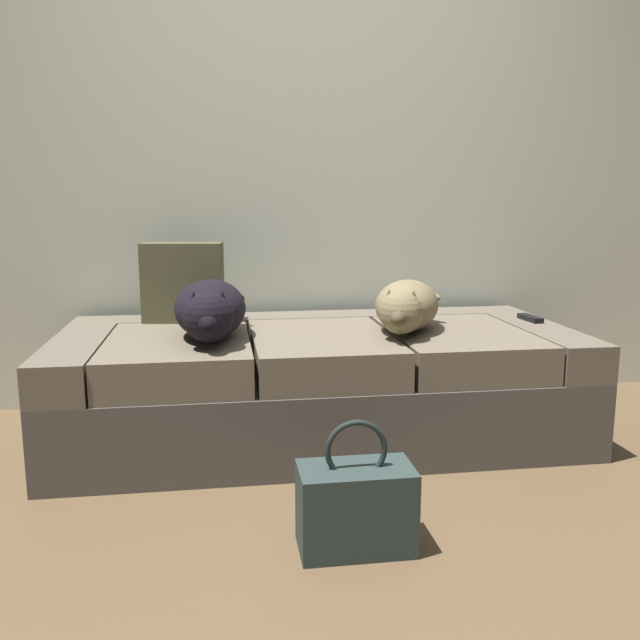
% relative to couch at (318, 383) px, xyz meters
% --- Properties ---
extents(ground_plane, '(10.00, 10.00, 0.00)m').
position_rel_couch_xyz_m(ground_plane, '(0.00, -1.12, -0.22)').
color(ground_plane, brown).
extents(back_wall, '(6.40, 0.10, 2.80)m').
position_rel_couch_xyz_m(back_wall, '(0.00, 0.59, 1.18)').
color(back_wall, silver).
rests_on(back_wall, ground).
extents(couch, '(2.06, 0.95, 0.44)m').
position_rel_couch_xyz_m(couch, '(0.00, 0.00, 0.00)').
color(couch, '#4F4A45').
rests_on(couch, ground).
extents(dog_dark, '(0.29, 0.65, 0.22)m').
position_rel_couch_xyz_m(dog_dark, '(-0.43, -0.10, 0.33)').
color(dog_dark, black).
rests_on(dog_dark, couch).
extents(dog_tan, '(0.40, 0.57, 0.20)m').
position_rel_couch_xyz_m(dog_tan, '(0.34, -0.08, 0.33)').
color(dog_tan, olive).
rests_on(dog_tan, couch).
extents(tv_remote, '(0.06, 0.15, 0.02)m').
position_rel_couch_xyz_m(tv_remote, '(0.95, 0.06, 0.23)').
color(tv_remote, black).
rests_on(tv_remote, couch).
extents(throw_pillow, '(0.35, 0.17, 0.34)m').
position_rel_couch_xyz_m(throw_pillow, '(-0.55, 0.27, 0.39)').
color(throw_pillow, '#4E4B30').
rests_on(throw_pillow, couch).
extents(handbag, '(0.32, 0.18, 0.38)m').
position_rel_couch_xyz_m(handbag, '(-0.03, -0.93, -0.09)').
color(handbag, '#2C3A38').
rests_on(handbag, ground).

